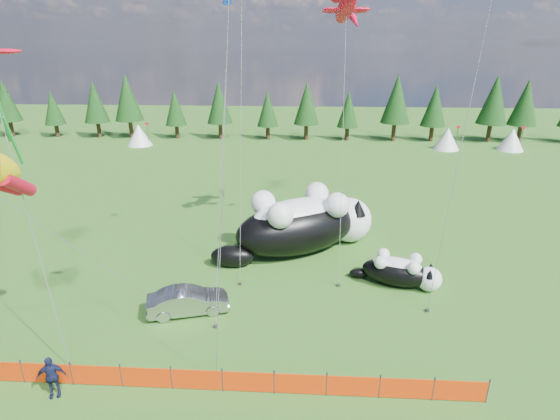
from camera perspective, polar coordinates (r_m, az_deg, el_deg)
name	(u,v)px	position (r m, az deg, el deg)	size (l,w,h in m)	color
ground	(213,341)	(20.98, -8.70, -16.56)	(160.00, 160.00, 0.00)	#133C0B
safety_fence	(197,380)	(18.42, -10.78, -20.93)	(22.06, 0.06, 1.10)	#262626
tree_line	(277,111)	(61.97, -0.37, 12.84)	(90.00, 4.00, 8.00)	black
festival_tents	(360,138)	(57.78, 10.40, 9.29)	(50.00, 3.20, 2.80)	white
cat_large	(305,223)	(28.05, 3.26, -1.65)	(10.32, 7.63, 4.08)	black
cat_small	(400,271)	(25.35, 15.45, -7.70)	(4.94, 2.81, 1.83)	black
car	(188,301)	(22.71, -11.93, -11.55)	(1.40, 4.02, 1.32)	#ADACB1
spectator_c	(51,377)	(19.68, -27.71, -18.73)	(1.04, 0.53, 1.77)	#161C3E
gecko_kite	(346,9)	(27.89, 8.59, 24.57)	(3.31, 9.30, 16.19)	red
diamond_kite_a	(228,11)	(23.86, -6.77, 24.39)	(0.71, 7.14, 16.18)	#0C3DB6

